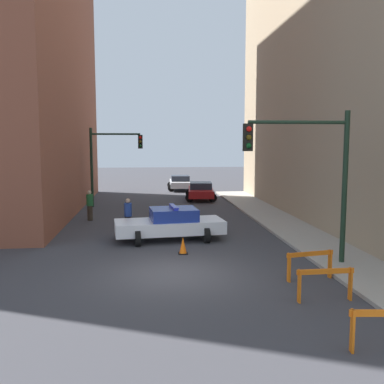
# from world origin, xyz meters

# --- Properties ---
(ground_plane) EXTENTS (120.00, 120.00, 0.00)m
(ground_plane) POSITION_xyz_m (0.00, 0.00, 0.00)
(ground_plane) COLOR #38383D
(sidewalk_right) EXTENTS (2.40, 44.00, 0.12)m
(sidewalk_right) POSITION_xyz_m (6.20, 0.00, 0.06)
(sidewalk_right) COLOR #9E998E
(sidewalk_right) RESTS_ON ground_plane
(traffic_light_near) EXTENTS (3.64, 0.35, 5.20)m
(traffic_light_near) POSITION_xyz_m (4.73, 0.36, 3.53)
(traffic_light_near) COLOR black
(traffic_light_near) RESTS_ON sidewalk_right
(traffic_light_far) EXTENTS (3.44, 0.35, 5.20)m
(traffic_light_far) POSITION_xyz_m (-3.30, 15.07, 3.40)
(traffic_light_far) COLOR black
(traffic_light_far) RESTS_ON ground_plane
(police_car) EXTENTS (4.87, 2.67, 1.52)m
(police_car) POSITION_xyz_m (0.19, 4.87, 0.72)
(police_car) COLOR white
(police_car) RESTS_ON ground_plane
(parked_car_near) EXTENTS (2.55, 4.46, 1.31)m
(parked_car_near) POSITION_xyz_m (3.20, 17.96, 0.67)
(parked_car_near) COLOR maroon
(parked_car_near) RESTS_ON ground_plane
(parked_car_mid) EXTENTS (2.37, 4.36, 1.31)m
(parked_car_mid) POSITION_xyz_m (2.20, 24.69, 0.67)
(parked_car_mid) COLOR silver
(parked_car_mid) RESTS_ON ground_plane
(pedestrian_crossing) EXTENTS (0.44, 0.44, 1.66)m
(pedestrian_crossing) POSITION_xyz_m (-1.71, 6.43, 0.86)
(pedestrian_crossing) COLOR black
(pedestrian_crossing) RESTS_ON ground_plane
(pedestrian_corner) EXTENTS (0.37, 0.37, 1.66)m
(pedestrian_corner) POSITION_xyz_m (-3.93, 10.05, 0.86)
(pedestrian_corner) COLOR #382D23
(pedestrian_corner) RESTS_ON ground_plane
(barrier_mid) EXTENTS (1.60, 0.19, 0.90)m
(barrier_mid) POSITION_xyz_m (3.90, -2.86, 0.62)
(barrier_mid) COLOR orange
(barrier_mid) RESTS_ON ground_plane
(barrier_back) EXTENTS (1.58, 0.42, 0.90)m
(barrier_back) POSITION_xyz_m (4.18, -1.07, 0.62)
(barrier_back) COLOR orange
(barrier_back) RESTS_ON ground_plane
(traffic_cone) EXTENTS (0.36, 0.36, 0.66)m
(traffic_cone) POSITION_xyz_m (0.53, 2.46, 0.32)
(traffic_cone) COLOR black
(traffic_cone) RESTS_ON ground_plane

